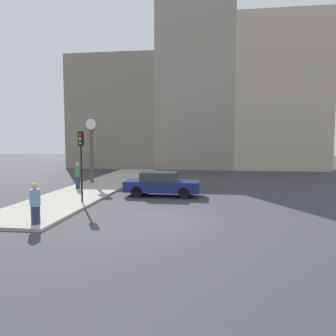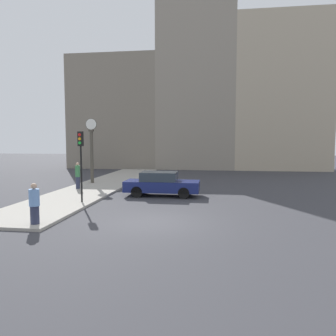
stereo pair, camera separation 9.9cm
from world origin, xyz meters
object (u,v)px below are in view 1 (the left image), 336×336
Objects in this scene: pedestrian_green_hoodie at (78,175)px; sedan_car at (162,184)px; traffic_light_near at (81,152)px; street_clock at (91,149)px; pedestrian_blue_stripe at (35,204)px.

sedan_car is at bearing -12.23° from pedestrian_green_hoodie.
traffic_light_near is 7.72m from street_clock.
pedestrian_green_hoodie is (0.15, -2.97, -1.65)m from street_clock.
traffic_light_near is 5.20m from pedestrian_green_hoodie.
street_clock is 2.75× the size of pedestrian_green_hoodie.
traffic_light_near is (-3.74, -3.13, 2.04)m from sedan_car.
sedan_car is 2.54× the size of pedestrian_green_hoodie.
street_clock reaches higher than traffic_light_near.
sedan_car is 6.02m from pedestrian_green_hoodie.
pedestrian_blue_stripe is at bearing -90.16° from traffic_light_near.
sedan_car is 5.28m from traffic_light_near.
traffic_light_near is 2.10× the size of pedestrian_green_hoodie.
pedestrian_blue_stripe is (-0.01, -4.53, -1.87)m from traffic_light_near.
street_clock is (-6.02, 4.24, 1.93)m from sedan_car.
pedestrian_blue_stripe is at bearing -79.20° from street_clock.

